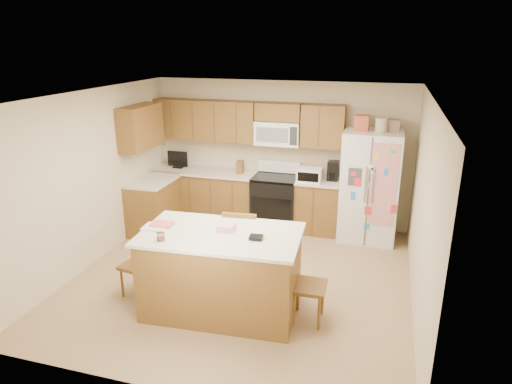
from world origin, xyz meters
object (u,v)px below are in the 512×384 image
(island, at_px, (222,272))
(windsor_chair_back, at_px, (242,249))
(stove, at_px, (276,201))
(refrigerator, at_px, (370,185))
(windsor_chair_left, at_px, (139,265))
(windsor_chair_right, at_px, (307,285))

(island, distance_m, windsor_chair_back, 0.68)
(island, xyz_separation_m, windsor_chair_back, (0.04, 0.68, -0.01))
(windsor_chair_back, bearing_deg, island, -93.46)
(island, height_order, windsor_chair_back, island)
(island, bearing_deg, stove, 90.19)
(island, bearing_deg, refrigerator, 59.71)
(island, bearing_deg, windsor_chair_left, 178.23)
(windsor_chair_left, distance_m, windsor_chair_back, 1.35)
(stove, relative_size, refrigerator, 0.55)
(refrigerator, xyz_separation_m, island, (-1.56, -2.67, -0.41))
(stove, xyz_separation_m, refrigerator, (1.57, -0.06, 0.45))
(stove, height_order, refrigerator, refrigerator)
(windsor_chair_left, relative_size, windsor_chair_right, 0.93)
(stove, distance_m, windsor_chair_right, 2.86)
(windsor_chair_left, relative_size, windsor_chair_back, 0.83)
(windsor_chair_back, relative_size, windsor_chair_right, 1.11)
(stove, bearing_deg, windsor_chair_back, -88.61)
(refrigerator, bearing_deg, windsor_chair_right, -101.77)
(refrigerator, height_order, windsor_chair_left, refrigerator)
(refrigerator, distance_m, windsor_chair_right, 2.70)
(windsor_chair_back, bearing_deg, stove, 91.39)
(windsor_chair_right, bearing_deg, island, -175.94)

